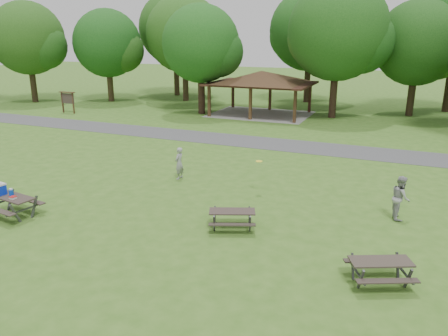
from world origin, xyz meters
TOP-DOWN VIEW (x-y plane):
  - ground at (0.00, 0.00)m, footprint 160.00×160.00m
  - asphalt_path at (0.00, 14.00)m, footprint 120.00×3.20m
  - pavilion at (-4.00, 24.00)m, footprint 8.60×7.01m
  - notice_board at (-20.00, 18.00)m, footprint 1.60×0.30m
  - tree_row_a at (-27.91, 22.03)m, footprint 7.56×7.20m
  - tree_row_b at (-20.92, 25.53)m, footprint 7.14×6.80m
  - tree_row_c at (-13.90, 29.03)m, footprint 8.19×7.80m
  - tree_row_d at (-8.92, 22.53)m, footprint 6.93×6.60m
  - tree_row_e at (2.10, 25.03)m, footprint 8.40×8.00m
  - tree_row_f at (8.09, 28.53)m, footprint 7.35×7.00m
  - tree_deep_a at (-16.90, 32.53)m, footprint 8.40×8.00m
  - tree_deep_b at (-1.90, 33.03)m, footprint 8.40×8.00m
  - picnic_table_near at (-5.84, -1.07)m, footprint 2.11×1.79m
  - picnic_table_middle at (2.52, 1.16)m, footprint 2.01×1.83m
  - picnic_table_far at (7.67, -0.60)m, footprint 2.10×1.94m
  - frisbee_in_flight at (2.21, 5.04)m, footprint 0.38×0.38m
  - frisbee_thrower at (-1.96, 5.45)m, footprint 0.38×0.58m
  - frisbee_catcher at (8.00, 4.47)m, footprint 0.80×0.94m

SIDE VIEW (x-z plane):
  - ground at x=0.00m, z-range 0.00..0.00m
  - asphalt_path at x=0.00m, z-range 0.00..0.02m
  - picnic_table_middle at x=2.52m, z-range 0.17..0.88m
  - picnic_table_far at x=7.67m, z-range 0.17..0.91m
  - picnic_table_near at x=-5.84m, z-range 0.10..1.43m
  - frisbee_thrower at x=-1.96m, z-range 0.00..1.56m
  - frisbee_catcher at x=8.00m, z-range 0.00..1.68m
  - notice_board at x=-20.00m, z-range 0.37..2.25m
  - frisbee_in_flight at x=2.21m, z-range 1.45..1.47m
  - pavilion at x=-4.00m, z-range 1.18..4.94m
  - tree_row_b at x=-20.92m, z-range 1.03..10.30m
  - tree_row_d at x=-8.92m, z-range 1.13..10.41m
  - tree_row_f at x=8.09m, z-range 1.06..10.62m
  - tree_row_a at x=-27.91m, z-range 1.17..11.14m
  - tree_row_c at x=-13.90m, z-range 1.20..11.87m
  - tree_row_e at x=2.10m, z-range 1.27..12.29m
  - tree_deep_b at x=-1.90m, z-range 1.32..12.45m
  - tree_deep_a at x=-16.90m, z-range 1.44..12.82m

